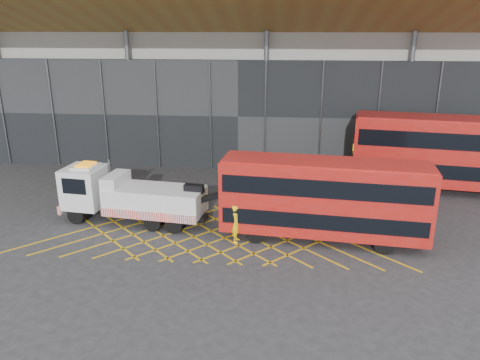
# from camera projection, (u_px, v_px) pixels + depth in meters

# --- Properties ---
(ground_plane) EXTENTS (120.00, 120.00, 0.00)m
(ground_plane) POSITION_uv_depth(u_px,v_px,m) (182.00, 230.00, 24.93)
(ground_plane) COLOR #2C2C2F
(road_markings) EXTENTS (19.96, 7.16, 0.01)m
(road_markings) POSITION_uv_depth(u_px,v_px,m) (211.00, 231.00, 24.80)
(road_markings) COLOR gold
(road_markings) RESTS_ON ground_plane
(construction_building) EXTENTS (55.00, 23.97, 18.00)m
(construction_building) POSITION_uv_depth(u_px,v_px,m) (245.00, 42.00, 39.31)
(construction_building) COLOR #979892
(construction_building) RESTS_ON ground_plane
(recovery_truck) EXTENTS (9.40, 3.26, 3.26)m
(recovery_truck) POSITION_uv_depth(u_px,v_px,m) (128.00, 196.00, 25.56)
(recovery_truck) COLOR black
(recovery_truck) RESTS_ON ground_plane
(bus_towed) EXTENTS (10.42, 3.48, 4.16)m
(bus_towed) POSITION_uv_depth(u_px,v_px,m) (324.00, 197.00, 23.15)
(bus_towed) COLOR #AD140F
(bus_towed) RESTS_ON ground_plane
(bus_second) EXTENTS (12.27, 4.67, 4.88)m
(bus_second) POSITION_uv_depth(u_px,v_px,m) (449.00, 151.00, 29.89)
(bus_second) COLOR #AD140F
(bus_second) RESTS_ON ground_plane
(worker) EXTENTS (0.53, 0.75, 1.97)m
(worker) POSITION_uv_depth(u_px,v_px,m) (236.00, 223.00, 23.33)
(worker) COLOR yellow
(worker) RESTS_ON ground_plane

